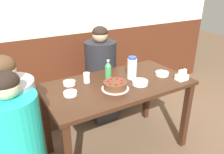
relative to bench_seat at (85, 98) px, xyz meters
The scene contains 16 objects.
ground_plane 0.86m from the bench_seat, 90.00° to the right, with size 12.00×12.00×0.00m, color brown.
back_wall 1.06m from the bench_seat, 90.00° to the left, with size 4.80×0.04×2.50m.
bench_seat is the anchor object (origin of this frame).
dining_table 0.95m from the bench_seat, 90.00° to the right, with size 1.38×0.73×0.77m.
birthday_cake 1.10m from the bench_seat, 95.41° to the right, with size 0.24×0.24×0.09m.
water_pitcher 1.06m from the bench_seat, 77.71° to the right, with size 0.09×0.09×0.22m.
soju_bottle 0.95m from the bench_seat, 91.94° to the right, with size 0.06×0.06×0.19m.
napkin_holder 1.36m from the bench_seat, 62.35° to the right, with size 0.11×0.08×0.11m.
bowl_soup_white 1.13m from the bench_seat, 80.59° to the right, with size 0.15×0.15×0.04m.
bowl_rice_small 1.18m from the bench_seat, 61.61° to the right, with size 0.14×0.14×0.03m.
bowl_side_dish 0.95m from the bench_seat, 122.73° to the right, with size 0.11×0.11×0.03m.
bowl_sauce_shallow 1.11m from the bench_seat, 119.62° to the right, with size 0.12×0.12×0.03m.
glass_water_tall 0.94m from the bench_seat, 110.21° to the right, with size 0.06×0.06×0.10m.
person_teal_shirt 0.45m from the bench_seat, 53.86° to the right, with size 0.38×0.38×1.19m.
person_pale_blue_shirt 1.35m from the bench_seat, 137.45° to the right, with size 0.40×0.40×1.21m.
person_grey_tee 1.46m from the bench_seat, 132.09° to the right, with size 0.35×0.35×1.16m.
Camera 1 is at (-1.00, -1.57, 1.65)m, focal length 35.00 mm.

